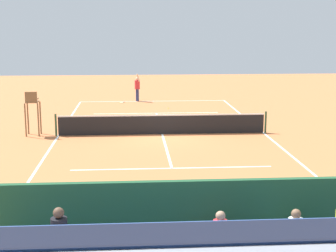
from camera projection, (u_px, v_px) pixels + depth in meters
name	position (u px, v px, depth m)	size (l,w,h in m)	color
ground_plane	(162.00, 134.00, 25.03)	(60.00, 60.00, 0.00)	#D17542
court_line_markings	(162.00, 134.00, 25.07)	(10.10, 22.20, 0.01)	white
tennis_net	(162.00, 124.00, 24.93)	(10.30, 0.10, 1.07)	black
backdrop_wall	(200.00, 224.00, 11.14)	(18.00, 0.16, 2.00)	#235633
umpire_chair	(32.00, 109.00, 24.50)	(0.67, 0.67, 2.14)	brown
courtside_bench	(287.00, 228.00, 12.09)	(1.80, 0.40, 0.93)	#33383D
equipment_bag	(199.00, 248.00, 11.89)	(0.90, 0.36, 0.36)	black
tennis_player	(137.00, 87.00, 35.59)	(0.46, 0.56, 1.93)	navy
tennis_racket	(122.00, 103.00, 35.01)	(0.43, 0.57, 0.03)	black
tennis_ball_near	(168.00, 108.00, 32.61)	(0.07, 0.07, 0.07)	#CCDB33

